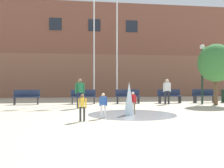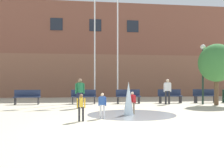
# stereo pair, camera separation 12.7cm
# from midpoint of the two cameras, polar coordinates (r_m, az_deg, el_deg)

# --- Properties ---
(ground_plane) EXTENTS (100.00, 100.00, 0.00)m
(ground_plane) POSITION_cam_midpoint_polar(r_m,az_deg,el_deg) (8.06, 5.04, -9.68)
(ground_plane) COLOR #BCB299
(library_building) EXTENTS (36.00, 6.05, 8.78)m
(library_building) POSITION_cam_midpoint_polar(r_m,az_deg,el_deg) (27.27, -3.96, 6.75)
(library_building) COLOR brown
(library_building) RESTS_ON ground
(splash_fountain) EXTENTS (3.83, 3.83, 1.43)m
(splash_fountain) POSITION_cam_midpoint_polar(r_m,az_deg,el_deg) (11.29, 4.13, -4.21)
(splash_fountain) COLOR gray
(splash_fountain) RESTS_ON ground
(park_bench_left_of_flagpoles) EXTENTS (1.60, 0.44, 0.91)m
(park_bench_left_of_flagpoles) POSITION_cam_midpoint_polar(r_m,az_deg,el_deg) (17.24, -17.80, -2.66)
(park_bench_left_of_flagpoles) COLOR #28282D
(park_bench_left_of_flagpoles) RESTS_ON ground
(park_bench_under_left_flagpole) EXTENTS (1.60, 0.44, 0.91)m
(park_bench_under_left_flagpole) POSITION_cam_midpoint_polar(r_m,az_deg,el_deg) (16.98, -5.98, -2.69)
(park_bench_under_left_flagpole) COLOR #28282D
(park_bench_under_left_flagpole) RESTS_ON ground
(park_bench_center) EXTENTS (1.60, 0.44, 0.91)m
(park_bench_center) POSITION_cam_midpoint_polar(r_m,az_deg,el_deg) (17.23, 3.77, -2.64)
(park_bench_center) COLOR #28282D
(park_bench_center) RESTS_ON ground
(park_bench_under_right_flagpole) EXTENTS (1.60, 0.44, 0.91)m
(park_bench_under_right_flagpole) POSITION_cam_midpoint_polar(r_m,az_deg,el_deg) (17.98, 12.71, -2.52)
(park_bench_under_right_flagpole) COLOR #28282D
(park_bench_under_right_flagpole) RESTS_ON ground
(park_bench_far_right) EXTENTS (1.60, 0.44, 0.91)m
(park_bench_far_right) POSITION_cam_midpoint_polar(r_m,az_deg,el_deg) (18.95, 19.75, -2.38)
(park_bench_far_right) COLOR #28282D
(park_bench_far_right) RESTS_ON ground
(child_with_pink_shirt) EXTENTS (0.31, 0.22, 0.99)m
(child_with_pink_shirt) POSITION_cam_midpoint_polar(r_m,az_deg,el_deg) (9.47, -6.36, -4.62)
(child_with_pink_shirt) COLOR #28282D
(child_with_pink_shirt) RESTS_ON ground
(adult_near_bench) EXTENTS (0.50, 0.25, 1.59)m
(adult_near_bench) POSITION_cam_midpoint_polar(r_m,az_deg,el_deg) (16.94, 12.19, -1.17)
(adult_near_bench) COLOR #28282D
(adult_near_bench) RESTS_ON ground
(child_running) EXTENTS (0.31, 0.24, 0.99)m
(child_running) POSITION_cam_midpoint_polar(r_m,az_deg,el_deg) (11.43, 4.76, -3.74)
(child_running) COLOR #89755B
(child_running) RESTS_ON ground
(child_in_fountain) EXTENTS (0.31, 0.19, 0.99)m
(child_in_fountain) POSITION_cam_midpoint_polar(r_m,az_deg,el_deg) (10.19, -1.76, -4.26)
(child_in_fountain) COLOR silver
(child_in_fountain) RESTS_ON ground
(adult_in_red) EXTENTS (0.50, 0.39, 1.59)m
(adult_in_red) POSITION_cam_midpoint_polar(r_m,az_deg,el_deg) (14.14, -6.74, -1.49)
(adult_in_red) COLOR #1E233D
(adult_in_red) RESTS_ON ground
(flagpole_left) EXTENTS (0.80, 0.10, 8.89)m
(flagpole_left) POSITION_cam_midpoint_polar(r_m,az_deg,el_deg) (19.47, -3.51, 10.18)
(flagpole_left) COLOR silver
(flagpole_left) RESTS_ON ground
(flagpole_right) EXTENTS (0.80, 0.10, 9.16)m
(flagpole_right) POSITION_cam_midpoint_polar(r_m,az_deg,el_deg) (19.68, 1.50, 10.48)
(flagpole_right) COLOR silver
(flagpole_right) RESTS_ON ground
(lamp_post_right_lane) EXTENTS (0.32, 0.32, 3.77)m
(lamp_post_right_lane) POSITION_cam_midpoint_polar(r_m,az_deg,el_deg) (17.50, 19.38, 3.91)
(lamp_post_right_lane) COLOR #192D23
(lamp_post_right_lane) RESTS_ON ground
(street_tree_near_building) EXTENTS (2.17, 2.17, 3.72)m
(street_tree_near_building) POSITION_cam_midpoint_polar(r_m,az_deg,el_deg) (17.18, 21.99, 4.24)
(street_tree_near_building) COLOR brown
(street_tree_near_building) RESTS_ON ground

